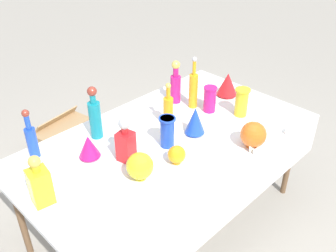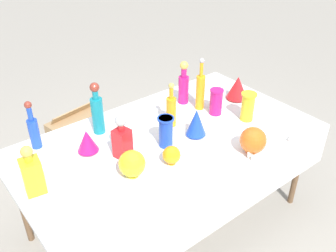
# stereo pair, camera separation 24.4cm
# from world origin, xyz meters

# --- Properties ---
(ground_plane) EXTENTS (40.00, 40.00, 0.00)m
(ground_plane) POSITION_xyz_m (0.00, 0.00, 0.00)
(ground_plane) COLOR #A0998C
(display_table) EXTENTS (2.01, 1.15, 0.76)m
(display_table) POSITION_xyz_m (0.00, -0.04, 0.71)
(display_table) COLOR white
(display_table) RESTS_ON ground
(tall_bottle_0) EXTENTS (0.08, 0.08, 0.34)m
(tall_bottle_0) POSITION_xyz_m (0.41, 0.32, 0.91)
(tall_bottle_0) COLOR #C61972
(tall_bottle_0) RESTS_ON display_table
(tall_bottle_1) EXTENTS (0.07, 0.07, 0.40)m
(tall_bottle_1) POSITION_xyz_m (0.44, 0.17, 0.91)
(tall_bottle_1) COLOR orange
(tall_bottle_1) RESTS_ON display_table
(tall_bottle_2) EXTENTS (0.08, 0.08, 0.37)m
(tall_bottle_2) POSITION_xyz_m (-0.32, 0.36, 0.92)
(tall_bottle_2) COLOR teal
(tall_bottle_2) RESTS_ON display_table
(tall_bottle_3) EXTENTS (0.07, 0.07, 0.33)m
(tall_bottle_3) POSITION_xyz_m (-0.72, 0.45, 0.89)
(tall_bottle_3) COLOR blue
(tall_bottle_3) RESTS_ON display_table
(tall_bottle_4) EXTENTS (0.07, 0.07, 0.33)m
(tall_bottle_4) POSITION_xyz_m (0.12, 0.12, 0.89)
(tall_bottle_4) COLOR orange
(tall_bottle_4) RESTS_ON display_table
(square_decanter_0) EXTENTS (0.11, 0.11, 0.30)m
(square_decanter_0) POSITION_xyz_m (-0.34, 0.02, 0.89)
(square_decanter_0) COLOR red
(square_decanter_0) RESTS_ON display_table
(square_decanter_1) EXTENTS (0.12, 0.12, 0.30)m
(square_decanter_1) POSITION_xyz_m (-0.89, 0.05, 0.88)
(square_decanter_1) COLOR yellow
(square_decanter_1) RESTS_ON display_table
(slender_vase_0) EXTENTS (0.10, 0.10, 0.20)m
(slender_vase_0) POSITION_xyz_m (0.48, 0.04, 0.86)
(slender_vase_0) COLOR #C61972
(slender_vase_0) RESTS_ON display_table
(slender_vase_1) EXTENTS (0.11, 0.11, 0.21)m
(slender_vase_1) POSITION_xyz_m (0.60, -0.16, 0.87)
(slender_vase_1) COLOR yellow
(slender_vase_1) RESTS_ON display_table
(slender_vase_2) EXTENTS (0.11, 0.11, 0.21)m
(slender_vase_2) POSITION_xyz_m (-0.06, -0.05, 0.87)
(slender_vase_2) COLOR blue
(slender_vase_2) RESTS_ON display_table
(fluted_vase_0) EXTENTS (0.14, 0.14, 0.20)m
(fluted_vase_0) POSITION_xyz_m (0.17, -0.08, 0.86)
(fluted_vase_0) COLOR blue
(fluted_vase_0) RESTS_ON display_table
(fluted_vase_1) EXTENTS (0.17, 0.17, 0.19)m
(fluted_vase_1) POSITION_xyz_m (0.77, 0.10, 0.86)
(fluted_vase_1) COLOR red
(fluted_vase_1) RESTS_ON display_table
(fluted_vase_2) EXTENTS (0.13, 0.13, 0.16)m
(fluted_vase_2) POSITION_xyz_m (-0.49, 0.20, 0.84)
(fluted_vase_2) COLOR #C61972
(fluted_vase_2) RESTS_ON display_table
(round_bowl_0) EXTENTS (0.11, 0.11, 0.12)m
(round_bowl_0) POSITION_xyz_m (-0.15, -0.22, 0.82)
(round_bowl_0) COLOR orange
(round_bowl_0) RESTS_ON display_table
(round_bowl_1) EXTENTS (0.16, 0.16, 0.17)m
(round_bowl_1) POSITION_xyz_m (-0.40, -0.17, 0.85)
(round_bowl_1) COLOR yellow
(round_bowl_1) RESTS_ON display_table
(round_bowl_2) EXTENTS (0.17, 0.17, 0.18)m
(round_bowl_2) POSITION_xyz_m (0.32, -0.45, 0.85)
(round_bowl_2) COLOR orange
(round_bowl_2) RESTS_ON display_table
(price_tag_left) EXTENTS (0.05, 0.02, 0.05)m
(price_tag_left) POSITION_xyz_m (0.27, -0.48, 0.78)
(price_tag_left) COLOR white
(price_tag_left) RESTS_ON display_table
(price_tag_center) EXTENTS (0.05, 0.03, 0.03)m
(price_tag_center) POSITION_xyz_m (0.62, -0.52, 0.78)
(price_tag_center) COLOR white
(price_tag_center) RESTS_ON display_table
(price_tag_right) EXTENTS (0.05, 0.02, 0.03)m
(price_tag_right) POSITION_xyz_m (0.28, -0.51, 0.78)
(price_tag_right) COLOR white
(price_tag_right) RESTS_ON display_table
(cardboard_box_behind_left) EXTENTS (0.60, 0.48, 0.35)m
(cardboard_box_behind_left) POSITION_xyz_m (-0.04, 1.34, 0.13)
(cardboard_box_behind_left) COLOR tan
(cardboard_box_behind_left) RESTS_ON ground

